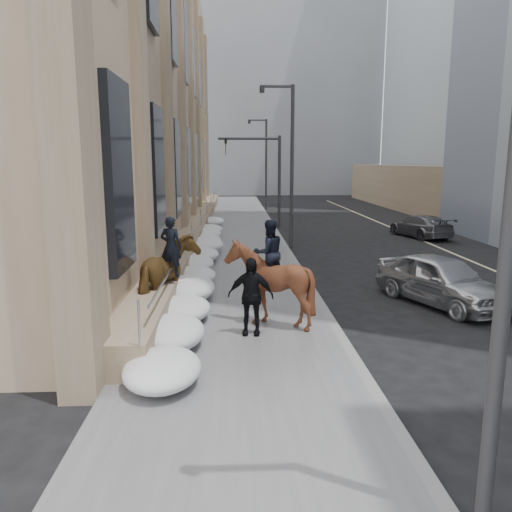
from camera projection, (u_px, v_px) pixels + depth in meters
The scene contains 17 objects.
ground at pixel (235, 350), 11.67m from camera, with size 140.00×140.00×0.00m, color black.
sidewalk at pixel (234, 263), 21.48m from camera, with size 5.00×80.00×0.12m, color #555557.
curb at pixel (295, 262), 21.59m from camera, with size 0.24×80.00×0.12m, color slate.
lane_line at pixel (473, 262), 21.94m from camera, with size 0.15×70.00×0.01m, color #BFB78C.
limestone_building at pixel (144, 83), 29.38m from camera, with size 6.10×44.00×18.00m.
bg_building_mid at pixel (262, 90), 68.12m from camera, with size 30.00×12.00×28.00m, color slate.
bg_building_far at pixel (196, 126), 80.22m from camera, with size 24.00×12.00×20.00m, color gray.
streetlight_near at pixel (503, 138), 5.05m from camera, with size 1.71×0.24×8.00m.
streetlight_mid at pixel (289, 157), 24.68m from camera, with size 1.71×0.24×8.00m.
streetlight_far at pixel (264, 159), 44.31m from camera, with size 1.71×0.24×8.00m.
traffic_signal at pixel (265, 167), 32.61m from camera, with size 4.10×0.22×6.00m.
snow_bank at pixel (198, 262), 19.48m from camera, with size 1.70×18.10×0.76m.
mounted_horse_left at pixel (168, 273), 14.14m from camera, with size 1.80×2.72×2.72m.
mounted_horse_right at pixel (269, 280), 12.95m from camera, with size 2.37×2.50×2.76m.
pedestrian at pixel (251, 296), 12.25m from camera, with size 1.13×0.47×1.93m, color black.
car_silver at pixel (441, 280), 15.26m from camera, with size 1.84×4.57×1.56m, color #B0B2B8.
car_grey at pixel (420, 226), 28.94m from camera, with size 1.82×4.47×1.30m, color #55565C.
Camera 1 is at (0.01, -11.07, 4.34)m, focal length 35.00 mm.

